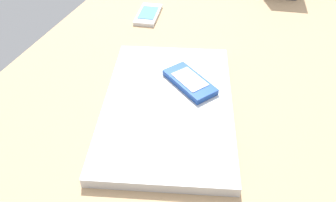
{
  "coord_description": "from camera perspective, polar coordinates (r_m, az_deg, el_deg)",
  "views": [
    {
      "loc": [
        50.51,
        10.55,
        44.3
      ],
      "look_at": [
        9.58,
        -3.74,
        5.0
      ],
      "focal_mm": 35.43,
      "sensor_mm": 36.0,
      "label": 1
    }
  ],
  "objects": [
    {
      "name": "desk_surface",
      "position": [
        0.67,
        5.73,
        2.27
      ],
      "size": [
        120.0,
        80.0,
        3.0
      ],
      "primitive_type": "cube",
      "color": "tan",
      "rests_on": "ground"
    },
    {
      "name": "laptop_closed",
      "position": [
        0.59,
        0.0,
        -0.76
      ],
      "size": [
        39.23,
        30.88,
        1.89
      ],
      "primitive_type": "cube",
      "rotation": [
        0.0,
        0.0,
        0.27
      ],
      "color": "#B7BABC",
      "rests_on": "desk_surface"
    },
    {
      "name": "cell_phone_on_laptop",
      "position": [
        0.62,
        3.73,
        3.31
      ],
      "size": [
        10.25,
        11.56,
        1.28
      ],
      "color": "#1E479E",
      "rests_on": "laptop_closed"
    },
    {
      "name": "cell_phone_on_desk",
      "position": [
        0.88,
        -3.42,
        14.66
      ],
      "size": [
        11.64,
        6.81,
        1.06
      ],
      "color": "silver",
      "rests_on": "desk_surface"
    }
  ]
}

